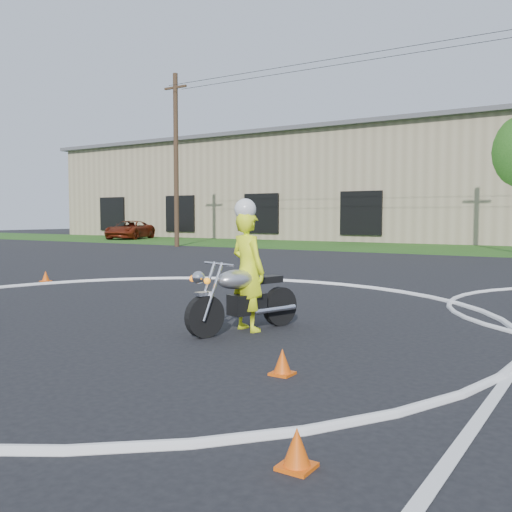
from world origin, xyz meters
The scene contains 8 objects.
ground centered at (0.00, 0.00, 0.00)m, with size 120.00×120.00×0.00m, color black.
grass_strip centered at (0.00, 27.00, 0.01)m, with size 120.00×10.00×0.02m, color #1E4714.
course_markings centered at (2.17, 4.35, 0.01)m, with size 19.05×19.05×0.12m.
primary_motorcycle centered at (2.10, 2.64, 0.54)m, with size 0.98×2.05×1.11m.
rider_primary_grp centered at (2.11, 2.77, 0.99)m, with size 0.79×0.64×2.06m.
pickup_grp centered at (-25.45, 27.57, 0.72)m, with size 4.06×5.68×1.44m.
traffic_cones centered at (5.41, 3.14, 0.14)m, with size 21.56×14.23×0.30m.
warehouse centered at (-18.00, 39.99, 4.16)m, with size 41.00×17.00×8.30m.
Camera 1 is at (7.00, -4.59, 1.79)m, focal length 40.00 mm.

